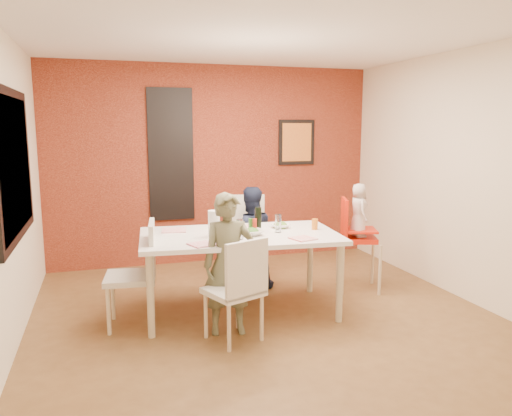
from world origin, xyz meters
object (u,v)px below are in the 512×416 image
object	(u,v)px
wine_bottle	(258,219)
paper_towel_roll	(214,224)
chair_near	(239,285)
chair_left	(140,268)
dining_table	(240,241)
toddler	(358,210)
child_near	(229,264)
chair_far	(246,234)
high_chair	(355,235)
child_far	(250,238)

from	to	relation	value
wine_bottle	paper_towel_roll	world-z (taller)	paper_towel_roll
chair_near	chair_left	xyz separation A→B (m)	(-0.79, 0.66, 0.04)
dining_table	paper_towel_roll	size ratio (longest dim) A/B	7.97
chair_left	toddler	xyz separation A→B (m)	(2.47, 0.34, 0.38)
dining_table	child_near	size ratio (longest dim) A/B	1.58
child_near	chair_far	bearing A→B (deg)	75.32
dining_table	chair_far	xyz separation A→B (m)	(0.34, 0.98, -0.16)
chair_near	high_chair	xyz separation A→B (m)	(1.66, 1.02, 0.12)
dining_table	paper_towel_roll	distance (m)	0.34
child_far	toddler	world-z (taller)	toddler
wine_bottle	child_far	bearing A→B (deg)	80.36
chair_left	child_far	world-z (taller)	child_far
high_chair	chair_near	bearing A→B (deg)	140.64
chair_left	paper_towel_roll	bearing A→B (deg)	97.71
paper_towel_roll	child_near	bearing A→B (deg)	-84.79
high_chair	chair_left	bearing A→B (deg)	117.51
child_near	chair_left	bearing A→B (deg)	158.07
chair_left	toddler	world-z (taller)	toddler
chair_left	high_chair	world-z (taller)	high_chair
chair_near	child_far	distance (m)	1.53
toddler	wine_bottle	world-z (taller)	toddler
child_far	chair_left	bearing A→B (deg)	35.77
chair_near	wine_bottle	distance (m)	0.96
chair_far	paper_towel_roll	world-z (taller)	paper_towel_roll
child_near	paper_towel_roll	size ratio (longest dim) A/B	5.05
chair_near	paper_towel_roll	distance (m)	0.79
chair_left	child_near	size ratio (longest dim) A/B	0.77
dining_table	chair_near	xyz separation A→B (m)	(-0.20, -0.71, -0.22)
chair_far	child_near	world-z (taller)	child_near
chair_near	child_near	xyz separation A→B (m)	(-0.03, 0.24, 0.13)
high_chair	child_far	size ratio (longest dim) A/B	0.89
dining_table	child_near	distance (m)	0.53
chair_left	wine_bottle	size ratio (longest dim) A/B	3.97
chair_near	high_chair	size ratio (longest dim) A/B	0.88
chair_near	chair_left	bearing A→B (deg)	-61.33
toddler	child_far	bearing A→B (deg)	74.68
chair_far	high_chair	bearing A→B (deg)	-19.97
high_chair	wine_bottle	bearing A→B (deg)	120.86
chair_far	toddler	size ratio (longest dim) A/B	1.71
chair_near	toddler	world-z (taller)	toddler
dining_table	high_chair	size ratio (longest dim) A/B	1.92
child_far	toddler	distance (m)	1.28
wine_bottle	dining_table	bearing A→B (deg)	-166.59
dining_table	wine_bottle	size ratio (longest dim) A/B	8.15
chair_left	toddler	distance (m)	2.52
chair_far	child_far	world-z (taller)	child_far
wine_bottle	child_near	bearing A→B (deg)	-130.36
dining_table	wine_bottle	distance (m)	0.29
chair_near	toddler	size ratio (longest dim) A/B	1.53
dining_table	paper_towel_roll	bearing A→B (deg)	-170.50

